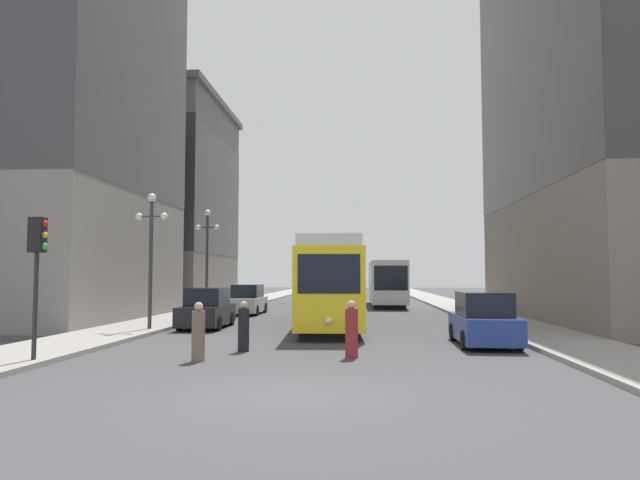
# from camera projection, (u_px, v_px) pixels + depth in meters

# --- Properties ---
(ground_plane) EXTENTS (200.00, 200.00, 0.00)m
(ground_plane) POSITION_uv_depth(u_px,v_px,m) (291.00, 395.00, 11.22)
(ground_plane) COLOR #424244
(sidewalk_left) EXTENTS (3.22, 120.00, 0.15)m
(sidewalk_left) POSITION_uv_depth(u_px,v_px,m) (253.00, 301.00, 51.66)
(sidewalk_left) COLOR gray
(sidewalk_left) RESTS_ON ground
(sidewalk_right) EXTENTS (3.22, 120.00, 0.15)m
(sidewalk_right) POSITION_uv_depth(u_px,v_px,m) (440.00, 301.00, 50.43)
(sidewalk_right) COLOR gray
(sidewalk_right) RESTS_ON ground
(streetcar) EXTENTS (3.26, 13.89, 3.89)m
(streetcar) POSITION_uv_depth(u_px,v_px,m) (330.00, 281.00, 26.58)
(streetcar) COLOR black
(streetcar) RESTS_ON ground
(transit_bus) EXTENTS (2.66, 11.48, 3.45)m
(transit_bus) POSITION_uv_depth(u_px,v_px,m) (387.00, 281.00, 44.24)
(transit_bus) COLOR black
(transit_bus) RESTS_ON ground
(parked_car_left_near) EXTENTS (1.95, 4.27, 1.82)m
(parked_car_left_near) POSITION_uv_depth(u_px,v_px,m) (207.00, 309.00, 25.58)
(parked_car_left_near) COLOR black
(parked_car_left_near) RESTS_ON ground
(parked_car_left_mid) EXTENTS (1.90, 4.63, 1.82)m
(parked_car_left_mid) POSITION_uv_depth(u_px,v_px,m) (247.00, 300.00, 34.70)
(parked_car_left_mid) COLOR black
(parked_car_left_mid) RESTS_ON ground
(parked_car_right_far) EXTENTS (1.95, 4.24, 1.82)m
(parked_car_right_far) POSITION_uv_depth(u_px,v_px,m) (484.00, 321.00, 19.16)
(parked_car_right_far) COLOR black
(parked_car_right_far) RESTS_ON ground
(pedestrian_crossing_near) EXTENTS (0.37, 0.37, 1.66)m
(pedestrian_crossing_near) POSITION_uv_depth(u_px,v_px,m) (352.00, 331.00, 16.29)
(pedestrian_crossing_near) COLOR maroon
(pedestrian_crossing_near) RESTS_ON ground
(pedestrian_crossing_far) EXTENTS (0.37, 0.37, 1.64)m
(pedestrian_crossing_far) POSITION_uv_depth(u_px,v_px,m) (198.00, 334.00, 15.67)
(pedestrian_crossing_far) COLOR #6B5B4C
(pedestrian_crossing_far) RESTS_ON ground
(pedestrian_on_sidewalk) EXTENTS (0.35, 0.35, 1.58)m
(pedestrian_on_sidewalk) POSITION_uv_depth(u_px,v_px,m) (244.00, 328.00, 17.66)
(pedestrian_on_sidewalk) COLOR black
(pedestrian_on_sidewalk) RESTS_ON ground
(traffic_light_near_left) EXTENTS (0.47, 0.36, 3.80)m
(traffic_light_near_left) POSITION_uv_depth(u_px,v_px,m) (38.00, 250.00, 15.13)
(traffic_light_near_left) COLOR #232328
(traffic_light_near_left) RESTS_ON sidewalk_left
(lamp_post_left_near) EXTENTS (1.41, 0.36, 5.74)m
(lamp_post_left_near) POSITION_uv_depth(u_px,v_px,m) (151.00, 240.00, 23.91)
(lamp_post_left_near) COLOR #333338
(lamp_post_left_near) RESTS_ON sidewalk_left
(lamp_post_left_far) EXTENTS (1.41, 0.36, 6.06)m
(lamp_post_left_far) POSITION_uv_depth(u_px,v_px,m) (207.00, 246.00, 32.63)
(lamp_post_left_far) COLOR #333338
(lamp_post_left_far) RESTS_ON sidewalk_left
(building_left_corner) EXTENTS (14.44, 14.83, 27.23)m
(building_left_corner) POSITION_uv_depth(u_px,v_px,m) (21.00, 61.00, 30.61)
(building_left_corner) COLOR gray
(building_left_corner) RESTS_ON ground
(building_left_midblock) EXTENTS (16.05, 14.60, 16.78)m
(building_left_midblock) POSITION_uv_depth(u_px,v_px,m) (128.00, 200.00, 46.64)
(building_left_midblock) COLOR slate
(building_left_midblock) RESTS_ON ground
(building_right_corner) EXTENTS (10.82, 20.34, 26.66)m
(building_right_corner) POSITION_uv_depth(u_px,v_px,m) (620.00, 61.00, 29.85)
(building_right_corner) COLOR slate
(building_right_corner) RESTS_ON ground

